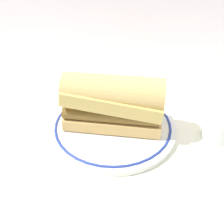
{
  "coord_description": "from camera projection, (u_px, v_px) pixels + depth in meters",
  "views": [
    {
      "loc": [
        0.09,
        -0.46,
        0.39
      ],
      "look_at": [
        -0.0,
        -0.01,
        0.04
      ],
      "focal_mm": 42.2,
      "sensor_mm": 36.0,
      "label": 1
    }
  ],
  "objects": [
    {
      "name": "ground_plane",
      "position": [
        114.0,
        126.0,
        0.61
      ],
      "size": [
        1.5,
        1.5,
        0.0
      ],
      "primitive_type": "plane",
      "color": "#EBE8CA"
    },
    {
      "name": "sausage_sandwich",
      "position": [
        112.0,
        101.0,
        0.56
      ],
      "size": [
        0.22,
        0.1,
        0.12
      ],
      "rotation": [
        0.0,
        0.0,
        0.05
      ],
      "color": "tan",
      "rests_on": "plate"
    },
    {
      "name": "drinking_glass",
      "position": [
        220.0,
        123.0,
        0.55
      ],
      "size": [
        0.06,
        0.06,
        0.09
      ],
      "color": "silver",
      "rests_on": "ground_plane"
    },
    {
      "name": "plate",
      "position": [
        112.0,
        125.0,
        0.59
      ],
      "size": [
        0.28,
        0.28,
        0.01
      ],
      "color": "white",
      "rests_on": "ground_plane"
    }
  ]
}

